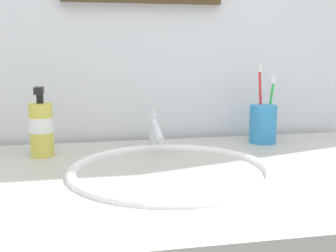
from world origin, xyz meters
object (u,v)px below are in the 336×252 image
object	(u,v)px
faucet	(155,128)
soap_dispenser	(41,127)
toothbrush_green	(270,103)
toothbrush_red	(260,97)
toothbrush_cup	(263,124)

from	to	relation	value
faucet	soap_dispenser	size ratio (longest dim) A/B	0.92
toothbrush_green	toothbrush_red	bearing A→B (deg)	173.98
faucet	toothbrush_red	world-z (taller)	toothbrush_red
toothbrush_green	soap_dispenser	world-z (taller)	toothbrush_green
toothbrush_red	toothbrush_green	distance (m)	0.03
faucet	toothbrush_cup	world-z (taller)	faucet
toothbrush_cup	toothbrush_red	bearing A→B (deg)	92.23
faucet	soap_dispenser	xyz separation A→B (m)	(-0.27, -0.02, 0.01)
faucet	toothbrush_cup	size ratio (longest dim) A/B	1.47
toothbrush_green	soap_dispenser	size ratio (longest dim) A/B	1.08
toothbrush_cup	soap_dispenser	world-z (taller)	soap_dispenser
toothbrush_red	toothbrush_cup	bearing A→B (deg)	-87.77
soap_dispenser	faucet	bearing A→B (deg)	3.32
faucet	toothbrush_green	world-z (taller)	toothbrush_green
toothbrush_red	soap_dispenser	bearing A→B (deg)	-174.14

